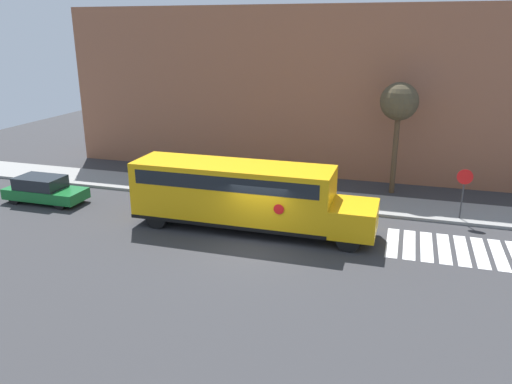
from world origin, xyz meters
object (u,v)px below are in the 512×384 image
school_bus (241,193)px  tree_near_sidewalk (399,104)px  parked_car (44,190)px  stop_sign (464,187)px

school_bus → tree_near_sidewalk: (6.38, 7.52, 3.23)m
tree_near_sidewalk → parked_car: bearing=-158.1°
parked_car → tree_near_sidewalk: bearing=21.9°
parked_car → stop_sign: stop_sign is taller
school_bus → parked_car: size_ratio=2.57×
tree_near_sidewalk → school_bus: bearing=-130.3°
school_bus → tree_near_sidewalk: 10.37m
school_bus → stop_sign: size_ratio=4.27×
stop_sign → school_bus: bearing=-158.0°
school_bus → tree_near_sidewalk: bearing=49.7°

